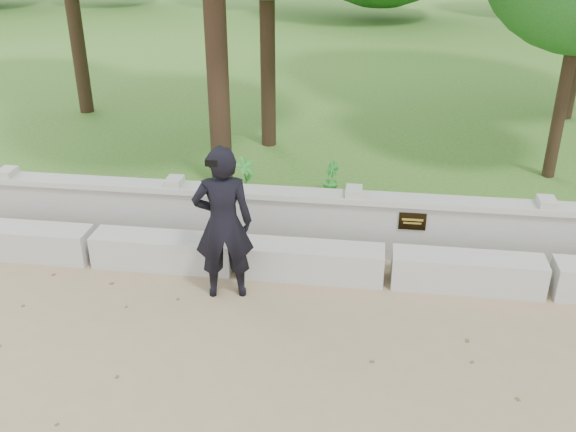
% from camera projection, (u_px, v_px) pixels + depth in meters
% --- Properties ---
extents(ground, '(80.00, 80.00, 0.00)m').
position_uv_depth(ground, '(387.00, 377.00, 6.67)').
color(ground, '#8F7B58').
rests_on(ground, ground).
extents(lawn, '(40.00, 22.00, 0.25)m').
position_uv_depth(lawn, '(387.00, 65.00, 19.09)').
color(lawn, '#305B1B').
rests_on(lawn, ground).
extents(concrete_bench, '(11.90, 0.45, 0.45)m').
position_uv_depth(concrete_bench, '(388.00, 267.00, 8.26)').
color(concrete_bench, '#B5B3AB').
rests_on(concrete_bench, ground).
extents(parapet_wall, '(12.50, 0.35, 0.90)m').
position_uv_depth(parapet_wall, '(389.00, 226.00, 8.78)').
color(parapet_wall, '#ABA8A1').
rests_on(parapet_wall, ground).
extents(man_main, '(0.81, 0.73, 1.97)m').
position_uv_depth(man_main, '(223.00, 223.00, 7.68)').
color(man_main, black).
rests_on(man_main, ground).
extents(shrub_a, '(0.41, 0.41, 0.66)m').
position_uv_depth(shrub_a, '(245.00, 177.00, 10.04)').
color(shrub_a, green).
rests_on(shrub_a, lawn).
extents(shrub_b, '(0.29, 0.34, 0.57)m').
position_uv_depth(shrub_b, '(330.00, 179.00, 10.09)').
color(shrub_b, green).
rests_on(shrub_b, lawn).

